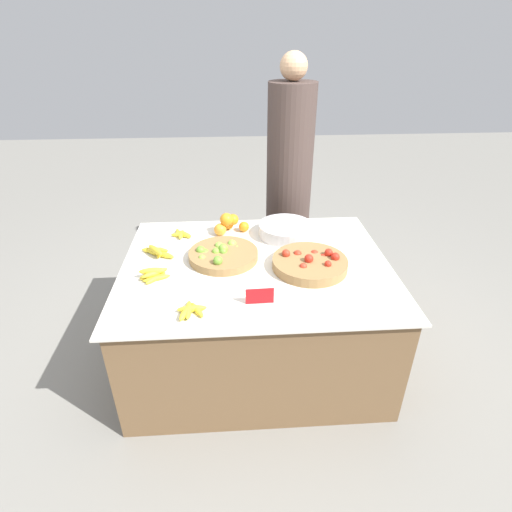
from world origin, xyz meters
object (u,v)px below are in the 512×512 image
(lime_bowl, at_px, (223,255))
(tomato_basket, at_px, (310,263))
(vendor_person, at_px, (289,184))
(metal_bowl, at_px, (286,230))
(price_sign, at_px, (260,296))

(lime_bowl, relative_size, tomato_basket, 0.96)
(tomato_basket, distance_m, vendor_person, 1.05)
(vendor_person, bearing_deg, metal_bowl, -99.33)
(vendor_person, bearing_deg, lime_bowl, -118.95)
(lime_bowl, distance_m, price_sign, 0.48)
(tomato_basket, bearing_deg, price_sign, -134.14)
(tomato_basket, distance_m, price_sign, 0.44)
(tomato_basket, height_order, vendor_person, vendor_person)
(metal_bowl, relative_size, vendor_person, 0.20)
(lime_bowl, relative_size, metal_bowl, 1.16)
(tomato_basket, xyz_separation_m, metal_bowl, (-0.08, 0.40, 0.01))
(price_sign, bearing_deg, metal_bowl, 71.29)
(tomato_basket, relative_size, price_sign, 3.05)
(tomato_basket, bearing_deg, metal_bowl, 101.84)
(lime_bowl, height_order, metal_bowl, lime_bowl)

